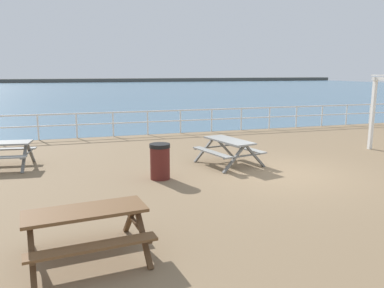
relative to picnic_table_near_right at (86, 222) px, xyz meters
name	(u,v)px	position (x,y,z in m)	size (l,w,h in m)	color
ground_plane	(282,177)	(5.43, 3.44, -0.68)	(30.00, 24.00, 0.20)	#846B4C
sea_band	(107,89)	(5.43, 56.19, -0.58)	(142.00, 90.00, 0.01)	#476B84
distant_shoreline	(92,82)	(5.43, 99.19, -0.58)	(142.00, 6.00, 1.80)	#4C4C47
seaward_railing	(196,117)	(5.43, 11.19, 0.15)	(23.07, 0.07, 1.08)	white
picnic_table_near_right	(86,222)	(0.00, 0.00, 0.00)	(1.95, 1.71, 0.80)	brown
picnic_table_mid_centre	(229,146)	(4.41, 4.89, 0.00)	(1.87, 2.09, 0.80)	gray
litter_bin	(160,161)	(2.05, 3.95, -0.10)	(0.55, 0.55, 0.95)	#591E19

